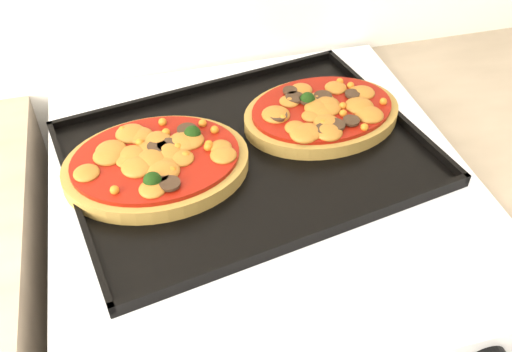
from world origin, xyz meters
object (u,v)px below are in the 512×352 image
object	(u,v)px
baking_tray	(247,153)
pizza_right	(322,112)
pizza_left	(156,162)
stove	(260,341)

from	to	relation	value
baking_tray	pizza_right	size ratio (longest dim) A/B	2.05
baking_tray	pizza_left	bearing A→B (deg)	172.27
pizza_left	stove	bearing A→B (deg)	-9.40
baking_tray	pizza_left	size ratio (longest dim) A/B	1.95
baking_tray	pizza_right	xyz separation A→B (m)	(0.13, 0.05, 0.02)
stove	baking_tray	distance (m)	0.47
stove	pizza_left	size ratio (longest dim) A/B	3.52
stove	pizza_right	bearing A→B (deg)	33.34
pizza_right	baking_tray	bearing A→B (deg)	-160.37
baking_tray	pizza_right	bearing A→B (deg)	9.30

